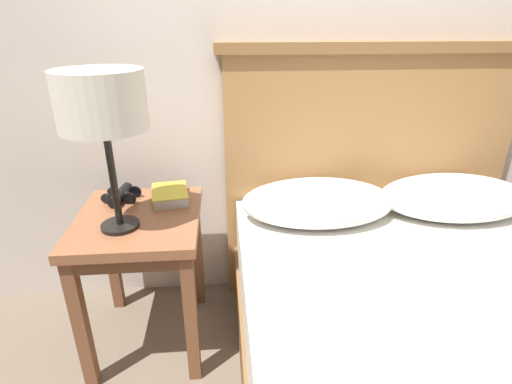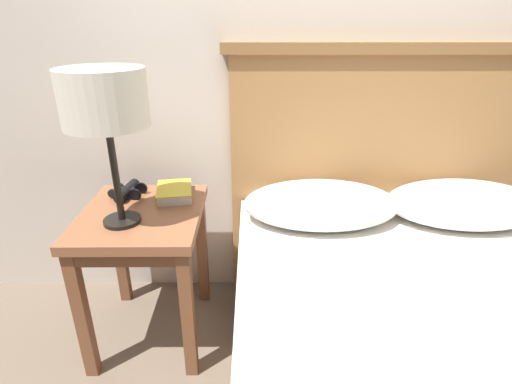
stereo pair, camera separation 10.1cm
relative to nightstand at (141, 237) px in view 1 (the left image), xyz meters
The scene contains 6 objects.
wall_back 1.03m from the nightstand, 36.01° to the left, with size 8.00×0.06×2.60m.
nightstand is the anchor object (origin of this frame).
bed 1.10m from the nightstand, 27.53° to the right, with size 1.32×1.82×1.15m.
table_lamp 0.53m from the nightstand, 117.13° to the right, with size 0.27×0.27×0.53m.
book_on_nightstand 0.20m from the nightstand, 52.23° to the left, with size 0.16×0.20×0.04m.
binoculars_pair 0.20m from the nightstand, 121.58° to the left, with size 0.15×0.16×0.05m.
Camera 1 is at (-0.18, -0.69, 1.24)m, focal length 28.00 mm.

